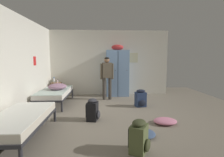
% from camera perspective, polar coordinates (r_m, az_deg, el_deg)
% --- Properties ---
extents(ground_plane, '(8.30, 8.30, 0.00)m').
position_cam_1_polar(ground_plane, '(5.12, 0.16, -10.95)').
color(ground_plane, gray).
extents(room_backdrop, '(4.96, 5.25, 2.67)m').
position_cam_1_polar(room_backdrop, '(6.24, -12.12, 4.56)').
color(room_backdrop, silver).
rests_on(room_backdrop, ground_plane).
extents(locker_bank, '(0.90, 0.55, 2.07)m').
position_cam_1_polar(locker_bank, '(7.24, 1.75, 2.07)').
color(locker_bank, '#7A9ECC').
rests_on(locker_bank, ground_plane).
extents(shelf_unit, '(0.38, 0.30, 0.57)m').
position_cam_1_polar(shelf_unit, '(7.45, -17.42, -2.94)').
color(shelf_unit, brown).
rests_on(shelf_unit, ground_plane).
extents(bed_left_front, '(0.90, 1.90, 0.49)m').
position_cam_1_polar(bed_left_front, '(3.90, -27.54, -11.58)').
color(bed_left_front, '#28282D').
rests_on(bed_left_front, ground_plane).
extents(bed_left_rear, '(0.90, 1.90, 0.49)m').
position_cam_1_polar(bed_left_rear, '(6.28, -17.78, -4.39)').
color(bed_left_rear, '#28282D').
rests_on(bed_left_rear, ground_plane).
extents(bedding_heap, '(0.60, 0.63, 0.20)m').
position_cam_1_polar(bedding_heap, '(6.24, -17.08, -2.46)').
color(bedding_heap, gray).
rests_on(bedding_heap, bed_left_rear).
extents(person_traveler, '(0.49, 0.24, 1.57)m').
position_cam_1_polar(person_traveler, '(6.54, -1.64, 1.38)').
color(person_traveler, '#3D3833').
rests_on(person_traveler, ground_plane).
extents(water_bottle, '(0.07, 0.07, 0.21)m').
position_cam_1_polar(water_bottle, '(7.44, -18.06, -0.50)').
color(water_bottle, white).
rests_on(water_bottle, shelf_unit).
extents(lotion_bottle, '(0.05, 0.05, 0.15)m').
position_cam_1_polar(lotion_bottle, '(7.35, -17.04, -0.78)').
color(lotion_bottle, beige).
rests_on(lotion_bottle, shelf_unit).
extents(backpack_olive, '(0.41, 0.40, 0.55)m').
position_cam_1_polar(backpack_olive, '(3.11, 8.75, -18.02)').
color(backpack_olive, '#566038').
rests_on(backpack_olive, ground_plane).
extents(backpack_navy, '(0.37, 0.38, 0.55)m').
position_cam_1_polar(backpack_navy, '(5.77, 9.17, -6.34)').
color(backpack_navy, navy).
rests_on(backpack_navy, ground_plane).
extents(backpack_black, '(0.37, 0.36, 0.55)m').
position_cam_1_polar(backpack_black, '(4.52, -6.13, -10.00)').
color(backpack_black, black).
rests_on(backpack_black, ground_plane).
extents(clothes_pile_pink, '(0.55, 0.46, 0.12)m').
position_cam_1_polar(clothes_pile_pink, '(4.51, 16.65, -12.91)').
color(clothes_pile_pink, pink).
rests_on(clothes_pile_pink, ground_plane).
extents(clothes_pile_denim, '(0.42, 0.50, 0.09)m').
position_cam_1_polar(clothes_pile_denim, '(3.79, 10.44, -16.88)').
color(clothes_pile_denim, '#42567A').
rests_on(clothes_pile_denim, ground_plane).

